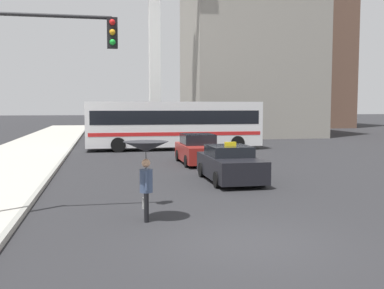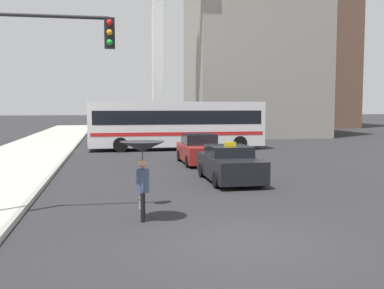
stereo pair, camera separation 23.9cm
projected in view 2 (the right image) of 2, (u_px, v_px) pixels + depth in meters
The scene contains 9 objects.
ground_plane at pixel (239, 242), 9.76m from camera, with size 300.00×300.00×0.00m, color #262628.
taxi at pixel (230, 165), 17.67m from camera, with size 1.91×4.18×1.56m.
sedan_red at pixel (200, 150), 23.19m from camera, with size 1.91×4.19×1.53m.
city_bus at pixel (177, 123), 30.73m from camera, with size 11.86×2.68×3.27m.
pedestrian_with_umbrella at pixel (142, 156), 11.43m from camera, with size 1.16×1.16×2.06m.
traffic_light at pixel (38, 70), 11.81m from camera, with size 3.44×0.38×5.61m.
building_tower_near at pixel (254, 12), 44.29m from camera, with size 12.43×10.07×24.54m.
building_tower_far at pixel (296, 12), 63.90m from camera, with size 14.60×11.63×32.84m.
monument_cross at pixel (157, 1), 37.26m from camera, with size 9.05×0.90×20.57m.
Camera 2 is at (-2.75, -9.19, 2.94)m, focal length 42.00 mm.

